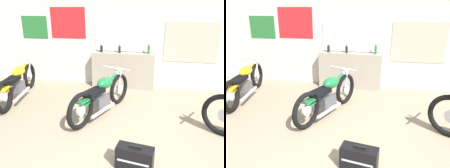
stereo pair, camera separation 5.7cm
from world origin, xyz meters
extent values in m
cube|color=beige|center=(0.00, 3.57, 1.40)|extent=(10.00, 0.06, 2.80)
cube|color=silver|center=(-0.57, 3.53, 1.36)|extent=(1.47, 0.01, 0.73)
cube|color=beige|center=(-0.57, 3.53, 1.36)|extent=(1.53, 0.01, 0.79)
cube|color=#B2A893|center=(1.09, 3.53, 1.23)|extent=(1.29, 0.01, 0.98)
cube|color=#B21E23|center=(-2.10, 3.53, 1.66)|extent=(0.97, 0.01, 0.81)
cube|color=#23662D|center=(-3.09, 3.53, 1.53)|extent=(0.75, 0.01, 0.61)
cube|color=gray|center=(-0.57, 3.39, 0.47)|extent=(1.63, 0.28, 0.94)
cylinder|color=black|center=(-1.15, 3.37, 1.03)|extent=(0.07, 0.07, 0.17)
cone|color=black|center=(-1.15, 3.37, 1.13)|extent=(0.06, 0.06, 0.05)
cylinder|color=gold|center=(-1.15, 3.37, 1.17)|extent=(0.03, 0.03, 0.02)
cylinder|color=black|center=(-0.67, 3.38, 1.02)|extent=(0.06, 0.06, 0.16)
cone|color=black|center=(-0.67, 3.38, 1.13)|extent=(0.05, 0.05, 0.05)
cylinder|color=red|center=(-0.67, 3.38, 1.16)|extent=(0.03, 0.03, 0.02)
cylinder|color=#23662D|center=(0.08, 3.38, 1.05)|extent=(0.06, 0.06, 0.21)
cone|color=#23662D|center=(0.08, 3.38, 1.18)|extent=(0.05, 0.05, 0.06)
cylinder|color=gold|center=(0.08, 3.38, 1.22)|extent=(0.02, 0.02, 0.02)
torus|color=black|center=(1.43, 1.37, 0.37)|extent=(0.69, 0.45, 0.74)
cylinder|color=silver|center=(1.43, 1.37, 0.37)|extent=(0.21, 0.16, 0.21)
torus|color=black|center=(-0.50, 2.34, 0.34)|extent=(0.33, 0.66, 0.68)
cylinder|color=silver|center=(-0.50, 2.34, 0.34)|extent=(0.12, 0.20, 0.19)
torus|color=black|center=(-0.97, 1.13, 0.34)|extent=(0.33, 0.66, 0.68)
cylinder|color=silver|center=(-0.97, 1.13, 0.34)|extent=(0.12, 0.20, 0.19)
cube|color=#4C4C51|center=(-0.76, 1.67, 0.32)|extent=(0.34, 0.42, 0.21)
cylinder|color=#196B38|center=(-0.76, 1.67, 0.53)|extent=(0.48, 1.13, 0.43)
ellipsoid|color=#196B38|center=(-0.69, 1.83, 0.64)|extent=(0.38, 0.50, 0.22)
cube|color=black|center=(-0.83, 1.49, 0.56)|extent=(0.38, 0.50, 0.08)
cube|color=#196B38|center=(-0.94, 1.20, 0.50)|extent=(0.22, 0.29, 0.04)
cylinder|color=silver|center=(-0.58, 2.30, 0.59)|extent=(0.09, 0.16, 0.50)
cylinder|color=silver|center=(-0.46, 2.26, 0.59)|extent=(0.09, 0.16, 0.50)
cylinder|color=silver|center=(-0.54, 2.22, 0.84)|extent=(0.61, 0.26, 0.03)
sphere|color=silver|center=(-0.52, 2.27, 0.74)|extent=(0.13, 0.13, 0.13)
cylinder|color=silver|center=(-0.66, 1.54, 0.19)|extent=(0.32, 0.69, 0.06)
torus|color=black|center=(-3.00, 2.85, 0.34)|extent=(0.23, 0.68, 0.67)
cylinder|color=silver|center=(-3.00, 2.85, 0.34)|extent=(0.10, 0.19, 0.18)
torus|color=black|center=(-2.71, 1.42, 0.34)|extent=(0.23, 0.68, 0.67)
cylinder|color=silver|center=(-2.71, 1.42, 0.34)|extent=(0.10, 0.19, 0.18)
cube|color=#4C4C51|center=(-2.84, 2.06, 0.32)|extent=(0.30, 0.44, 0.20)
cylinder|color=yellow|center=(-2.84, 2.06, 0.52)|extent=(0.32, 1.31, 0.42)
ellipsoid|color=yellow|center=(-2.88, 2.25, 0.63)|extent=(0.33, 0.53, 0.22)
cube|color=black|center=(-2.80, 1.85, 0.55)|extent=(0.33, 0.53, 0.08)
cube|color=yellow|center=(-2.73, 1.51, 0.49)|extent=(0.19, 0.31, 0.04)
cylinder|color=silver|center=(-3.05, 2.76, 0.58)|extent=(0.07, 0.18, 0.48)
cylinder|color=silver|center=(-2.93, 2.79, 0.58)|extent=(0.07, 0.18, 0.48)
cylinder|color=silver|center=(-2.97, 2.70, 0.82)|extent=(0.63, 0.16, 0.03)
sphere|color=silver|center=(-2.98, 2.76, 0.72)|extent=(0.13, 0.13, 0.13)
cylinder|color=silver|center=(-2.69, 1.99, 0.18)|extent=(0.22, 0.80, 0.06)
cube|color=black|center=(0.07, 0.27, 0.16)|extent=(0.52, 0.27, 0.33)
cube|color=silver|center=(0.06, 0.17, 0.16)|extent=(0.42, 0.07, 0.02)
cube|color=black|center=(0.07, 0.27, 0.34)|extent=(0.17, 0.05, 0.02)
camera|label=1|loc=(0.26, -2.15, 2.06)|focal=35.00mm
camera|label=2|loc=(0.31, -2.14, 2.06)|focal=35.00mm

